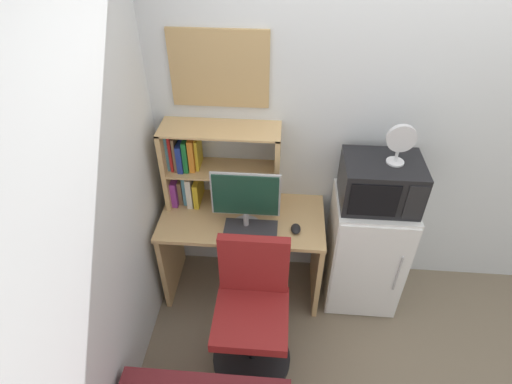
# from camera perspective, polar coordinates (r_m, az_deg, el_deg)

# --- Properties ---
(wall_back) EXTENTS (6.40, 0.04, 2.60)m
(wall_back) POSITION_cam_1_polar(r_m,az_deg,el_deg) (3.04, 25.36, 7.12)
(wall_back) COLOR silver
(wall_back) RESTS_ON ground_plane
(wall_left) EXTENTS (0.04, 4.40, 2.60)m
(wall_left) POSITION_cam_1_polar(r_m,az_deg,el_deg) (1.88, -28.18, -16.12)
(wall_left) COLOR silver
(wall_left) RESTS_ON ground_plane
(desk) EXTENTS (1.16, 0.57, 0.75)m
(desk) POSITION_cam_1_polar(r_m,az_deg,el_deg) (3.08, -1.82, -6.70)
(desk) COLOR tan
(desk) RESTS_ON ground_plane
(hutch_bookshelf) EXTENTS (0.80, 0.27, 0.62)m
(hutch_bookshelf) POSITION_cam_1_polar(r_m,az_deg,el_deg) (2.89, -7.27, 3.71)
(hutch_bookshelf) COLOR tan
(hutch_bookshelf) RESTS_ON desk
(monitor) EXTENTS (0.45, 0.21, 0.45)m
(monitor) POSITION_cam_1_polar(r_m,az_deg,el_deg) (2.68, -1.45, -0.96)
(monitor) COLOR #B7B7BC
(monitor) RESTS_ON desk
(keyboard) EXTENTS (0.36, 0.16, 0.02)m
(keyboard) POSITION_cam_1_polar(r_m,az_deg,el_deg) (2.82, -0.71, -4.97)
(keyboard) COLOR #333338
(keyboard) RESTS_ON desk
(computer_mouse) EXTENTS (0.07, 0.10, 0.04)m
(computer_mouse) POSITION_cam_1_polar(r_m,az_deg,el_deg) (2.81, 5.52, -5.10)
(computer_mouse) COLOR black
(computer_mouse) RESTS_ON desk
(mini_fridge) EXTENTS (0.52, 0.50, 0.94)m
(mini_fridge) POSITION_cam_1_polar(r_m,az_deg,el_deg) (3.17, 14.82, -7.84)
(mini_fridge) COLOR white
(mini_fridge) RESTS_ON ground_plane
(microwave) EXTENTS (0.50, 0.39, 0.31)m
(microwave) POSITION_cam_1_polar(r_m,az_deg,el_deg) (2.77, 16.86, 1.28)
(microwave) COLOR black
(microwave) RESTS_ON mini_fridge
(desk_fan) EXTENTS (0.18, 0.11, 0.27)m
(desk_fan) POSITION_cam_1_polar(r_m,az_deg,el_deg) (2.62, 19.36, 6.56)
(desk_fan) COLOR silver
(desk_fan) RESTS_ON microwave
(desk_chair) EXTENTS (0.53, 0.53, 0.97)m
(desk_chair) POSITION_cam_1_polar(r_m,az_deg,el_deg) (2.77, -0.54, -16.66)
(desk_chair) COLOR black
(desk_chair) RESTS_ON ground_plane
(wall_corkboard) EXTENTS (0.62, 0.02, 0.49)m
(wall_corkboard) POSITION_cam_1_polar(r_m,az_deg,el_deg) (2.66, -5.11, 16.56)
(wall_corkboard) COLOR tan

